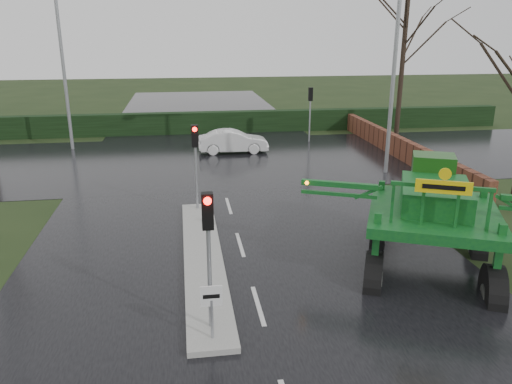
{
  "coord_description": "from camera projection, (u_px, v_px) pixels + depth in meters",
  "views": [
    {
      "loc": [
        -1.79,
        -11.47,
        6.9
      ],
      "look_at": [
        0.48,
        3.6,
        2.0
      ],
      "focal_mm": 35.0,
      "sensor_mm": 36.0,
      "label": 1
    }
  ],
  "objects": [
    {
      "name": "brick_wall",
      "position": [
        392.0,
        144.0,
        29.53
      ],
      "size": [
        0.4,
        20.0,
        1.2
      ],
      "primitive_type": "cube",
      "color": "#592D1E",
      "rests_on": "ground"
    },
    {
      "name": "traffic_signal_far",
      "position": [
        310.0,
        102.0,
        32.13
      ],
      "size": [
        0.26,
        0.33,
        3.52
      ],
      "rotation": [
        0.0,
        0.0,
        3.14
      ],
      "color": "gray",
      "rests_on": "ground"
    },
    {
      "name": "traffic_signal_mid",
      "position": [
        195.0,
        149.0,
        19.24
      ],
      "size": [
        0.26,
        0.33,
        3.52
      ],
      "color": "gray",
      "rests_on": "ground"
    },
    {
      "name": "street_light_right",
      "position": [
        389.0,
        52.0,
        23.79
      ],
      "size": [
        3.85,
        0.3,
        10.0
      ],
      "color": "gray",
      "rests_on": "ground"
    },
    {
      "name": "tree_right_far",
      "position": [
        405.0,
        38.0,
        32.79
      ],
      "size": [
        7.0,
        7.0,
        12.05
      ],
      "color": "black",
      "rests_on": "ground"
    },
    {
      "name": "ground",
      "position": [
        258.0,
        306.0,
        13.16
      ],
      "size": [
        140.0,
        140.0,
        0.0
      ],
      "primitive_type": "plane",
      "color": "black",
      "rests_on": "ground"
    },
    {
      "name": "keep_left_sign",
      "position": [
        211.0,
        304.0,
        11.24
      ],
      "size": [
        0.5,
        0.07,
        1.35
      ],
      "color": "gray",
      "rests_on": "ground"
    },
    {
      "name": "white_sedan",
      "position": [
        233.0,
        153.0,
        29.89
      ],
      "size": [
        4.13,
        1.51,
        1.35
      ],
      "primitive_type": "imported",
      "rotation": [
        0.0,
        0.0,
        1.55
      ],
      "color": "silver",
      "rests_on": "ground"
    },
    {
      "name": "street_light_left_far",
      "position": [
        67.0,
        48.0,
        28.99
      ],
      "size": [
        3.85,
        0.3,
        10.0
      ],
      "color": "gray",
      "rests_on": "ground"
    },
    {
      "name": "traffic_signal_near",
      "position": [
        208.0,
        232.0,
        11.23
      ],
      "size": [
        0.26,
        0.33,
        3.52
      ],
      "color": "gray",
      "rests_on": "ground"
    },
    {
      "name": "road_main",
      "position": [
        224.0,
        192.0,
        22.57
      ],
      "size": [
        14.0,
        80.0,
        0.02
      ],
      "primitive_type": "cube",
      "color": "black",
      "rests_on": "ground"
    },
    {
      "name": "road_cross",
      "position": [
        215.0,
        160.0,
        28.22
      ],
      "size": [
        80.0,
        12.0,
        0.02
      ],
      "primitive_type": "cube",
      "color": "black",
      "rests_on": "ground"
    },
    {
      "name": "hedge_row",
      "position": [
        207.0,
        122.0,
        35.52
      ],
      "size": [
        44.0,
        0.9,
        1.5
      ],
      "primitive_type": "cube",
      "color": "black",
      "rests_on": "ground"
    },
    {
      "name": "crop_sprayer",
      "position": [
        379.0,
        211.0,
        14.0
      ],
      "size": [
        7.34,
        6.02,
        4.45
      ],
      "rotation": [
        0.0,
        0.0,
        -0.42
      ],
      "color": "black",
      "rests_on": "ground"
    },
    {
      "name": "median_island",
      "position": [
        203.0,
        258.0,
        15.77
      ],
      "size": [
        1.2,
        10.0,
        0.16
      ],
      "primitive_type": "cube",
      "color": "gray",
      "rests_on": "ground"
    }
  ]
}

